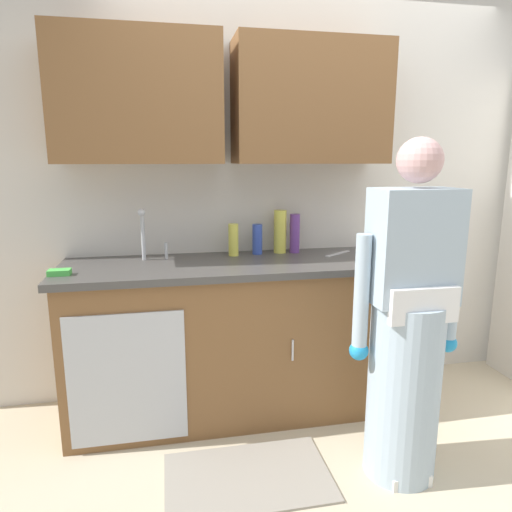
# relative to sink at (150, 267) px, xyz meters

# --- Properties ---
(ground_plane) EXTENTS (9.00, 9.00, 0.00)m
(ground_plane) POSITION_rel_sink_xyz_m (1.02, -0.71, -0.93)
(ground_plane) COLOR beige
(kitchen_wall_with_uppers) EXTENTS (4.80, 0.44, 2.70)m
(kitchen_wall_with_uppers) POSITION_rel_sink_xyz_m (0.88, 0.29, 0.55)
(kitchen_wall_with_uppers) COLOR beige
(kitchen_wall_with_uppers) RESTS_ON ground
(counter_cabinet) EXTENTS (1.90, 0.62, 0.90)m
(counter_cabinet) POSITION_rel_sink_xyz_m (0.46, -0.01, -0.48)
(counter_cabinet) COLOR brown
(counter_cabinet) RESTS_ON ground
(countertop) EXTENTS (1.96, 0.66, 0.04)m
(countertop) POSITION_rel_sink_xyz_m (0.47, -0.01, -0.01)
(countertop) COLOR #474442
(countertop) RESTS_ON counter_cabinet
(sink) EXTENTS (0.50, 0.36, 0.35)m
(sink) POSITION_rel_sink_xyz_m (0.00, 0.00, 0.00)
(sink) COLOR #B7BABF
(sink) RESTS_ON counter_cabinet
(person_at_sink) EXTENTS (0.55, 0.34, 1.62)m
(person_at_sink) POSITION_rel_sink_xyz_m (1.19, -0.74, -0.23)
(person_at_sink) COLOR white
(person_at_sink) RESTS_ON ground
(floor_mat) EXTENTS (0.80, 0.50, 0.01)m
(floor_mat) POSITION_rel_sink_xyz_m (0.44, -0.66, -0.92)
(floor_mat) COLOR gray
(floor_mat) RESTS_ON ground
(bottle_water_short) EXTENTS (0.06, 0.06, 0.25)m
(bottle_water_short) POSITION_rel_sink_xyz_m (0.90, 0.18, 0.14)
(bottle_water_short) COLOR #66388C
(bottle_water_short) RESTS_ON countertop
(bottle_water_tall) EXTENTS (0.06, 0.06, 0.19)m
(bottle_water_tall) POSITION_rel_sink_xyz_m (0.65, 0.18, 0.11)
(bottle_water_tall) COLOR #334CB2
(bottle_water_tall) RESTS_ON countertop
(bottle_cleaner_spray) EXTENTS (0.06, 0.06, 0.20)m
(bottle_cleaner_spray) POSITION_rel_sink_xyz_m (0.50, 0.16, 0.11)
(bottle_cleaner_spray) COLOR #D8D14C
(bottle_cleaner_spray) RESTS_ON countertop
(bottle_soap) EXTENTS (0.08, 0.08, 0.27)m
(bottle_soap) POSITION_rel_sink_xyz_m (0.81, 0.20, 0.15)
(bottle_soap) COLOR #D8D14C
(bottle_soap) RESTS_ON countertop
(cup_by_sink) EXTENTS (0.08, 0.08, 0.09)m
(cup_by_sink) POSITION_rel_sink_xyz_m (1.29, -0.06, 0.06)
(cup_by_sink) COLOR white
(cup_by_sink) RESTS_ON countertop
(knife_on_counter) EXTENTS (0.21, 0.16, 0.01)m
(knife_on_counter) POSITION_rel_sink_xyz_m (1.15, 0.08, 0.02)
(knife_on_counter) COLOR silver
(knife_on_counter) RESTS_ON countertop
(sponge) EXTENTS (0.11, 0.07, 0.03)m
(sponge) POSITION_rel_sink_xyz_m (-0.45, -0.15, 0.03)
(sponge) COLOR #4CBF4C
(sponge) RESTS_ON countertop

